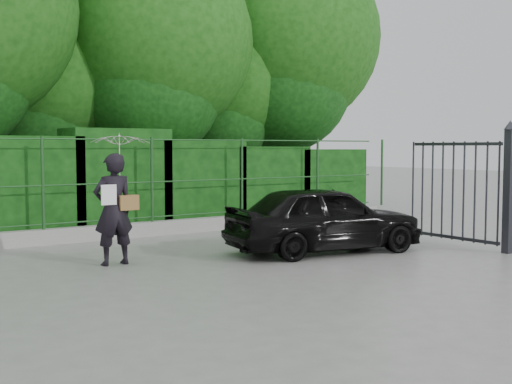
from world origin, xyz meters
TOP-DOWN VIEW (x-y plane):
  - ground at (0.00, 0.00)m, footprint 80.00×80.00m
  - kerb at (0.00, 4.50)m, footprint 14.00×0.25m
  - fence at (0.22, 4.50)m, footprint 14.13×0.06m
  - hedge at (-0.14, 5.50)m, footprint 14.20×1.20m
  - trees at (1.14, 7.74)m, footprint 17.10×6.15m
  - gate at (4.60, -0.72)m, footprint 0.22×2.33m
  - woman at (-1.51, 1.75)m, footprint 0.94×0.94m
  - car at (2.00, 0.76)m, footprint 3.79×2.06m

SIDE VIEW (x-z plane):
  - ground at x=0.00m, z-range 0.00..0.00m
  - kerb at x=0.00m, z-range 0.00..0.30m
  - car at x=2.00m, z-range 0.00..1.22m
  - hedge at x=-0.14m, z-range -0.12..2.17m
  - gate at x=4.60m, z-range 0.01..2.37m
  - fence at x=0.22m, z-range 0.30..2.10m
  - woman at x=-1.51m, z-range 0.31..2.43m
  - trees at x=1.14m, z-range 0.58..8.66m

